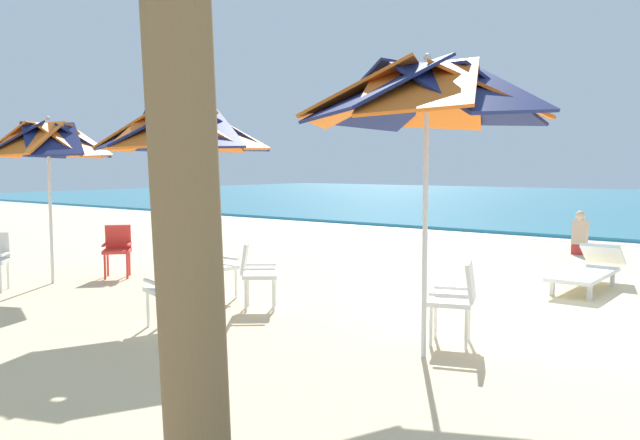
{
  "coord_description": "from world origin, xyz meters",
  "views": [
    {
      "loc": [
        2.77,
        -7.77,
        1.85
      ],
      "look_at": [
        -3.48,
        0.32,
        1.0
      ],
      "focal_mm": 36.44,
      "sensor_mm": 36.0,
      "label": 1
    }
  ],
  "objects_px": {
    "plastic_chair_1": "(255,271)",
    "plastic_chair_0": "(457,297)",
    "sun_lounger_1": "(588,270)",
    "beachgoer_seated": "(582,240)",
    "plastic_chair_2": "(215,263)",
    "plastic_chair_3": "(171,286)",
    "plastic_chair_4": "(117,247)",
    "beach_umbrella_2": "(48,142)",
    "beach_umbrella_0": "(427,96)",
    "beach_umbrella_1": "(183,132)"
  },
  "relations": [
    {
      "from": "plastic_chair_2",
      "to": "plastic_chair_3",
      "type": "xyz_separation_m",
      "value": [
        0.91,
        -1.53,
        0.0
      ]
    },
    {
      "from": "plastic_chair_0",
      "to": "beach_umbrella_2",
      "type": "height_order",
      "value": "beach_umbrella_2"
    },
    {
      "from": "plastic_chair_1",
      "to": "sun_lounger_1",
      "type": "height_order",
      "value": "plastic_chair_1"
    },
    {
      "from": "plastic_chair_0",
      "to": "plastic_chair_4",
      "type": "relative_size",
      "value": 1.0
    },
    {
      "from": "beach_umbrella_0",
      "to": "beach_umbrella_2",
      "type": "height_order",
      "value": "beach_umbrella_0"
    },
    {
      "from": "plastic_chair_1",
      "to": "plastic_chair_3",
      "type": "xyz_separation_m",
      "value": [
        -0.03,
        -1.35,
        0.0
      ]
    },
    {
      "from": "beach_umbrella_0",
      "to": "beach_umbrella_2",
      "type": "xyz_separation_m",
      "value": [
        -6.59,
        -0.05,
        -0.28
      ]
    },
    {
      "from": "plastic_chair_0",
      "to": "beach_umbrella_1",
      "type": "xyz_separation_m",
      "value": [
        -3.51,
        -0.64,
        1.79
      ]
    },
    {
      "from": "beach_umbrella_0",
      "to": "plastic_chair_2",
      "type": "xyz_separation_m",
      "value": [
        -3.72,
        0.75,
        -2.01
      ]
    },
    {
      "from": "plastic_chair_0",
      "to": "plastic_chair_4",
      "type": "distance_m",
      "value": 6.34
    },
    {
      "from": "beach_umbrella_1",
      "to": "plastic_chair_2",
      "type": "relative_size",
      "value": 3.1
    },
    {
      "from": "plastic_chair_1",
      "to": "beachgoer_seated",
      "type": "relative_size",
      "value": 0.94
    },
    {
      "from": "plastic_chair_1",
      "to": "beach_umbrella_1",
      "type": "bearing_deg",
      "value": -139.87
    },
    {
      "from": "plastic_chair_1",
      "to": "beach_umbrella_2",
      "type": "height_order",
      "value": "beach_umbrella_2"
    },
    {
      "from": "beach_umbrella_1",
      "to": "plastic_chair_1",
      "type": "height_order",
      "value": "beach_umbrella_1"
    },
    {
      "from": "beach_umbrella_2",
      "to": "plastic_chair_4",
      "type": "relative_size",
      "value": 3.04
    },
    {
      "from": "plastic_chair_1",
      "to": "plastic_chair_2",
      "type": "height_order",
      "value": "same"
    },
    {
      "from": "beachgoer_seated",
      "to": "sun_lounger_1",
      "type": "bearing_deg",
      "value": -73.15
    },
    {
      "from": "beach_umbrella_2",
      "to": "sun_lounger_1",
      "type": "height_order",
      "value": "beach_umbrella_2"
    },
    {
      "from": "plastic_chair_1",
      "to": "plastic_chair_2",
      "type": "bearing_deg",
      "value": 169.55
    },
    {
      "from": "plastic_chair_1",
      "to": "sun_lounger_1",
      "type": "xyz_separation_m",
      "value": [
        3.03,
        4.07,
        -0.22
      ]
    },
    {
      "from": "beach_umbrella_1",
      "to": "beach_umbrella_2",
      "type": "bearing_deg",
      "value": -179.23
    },
    {
      "from": "beach_umbrella_0",
      "to": "beach_umbrella_1",
      "type": "bearing_deg",
      "value": -179.95
    },
    {
      "from": "beach_umbrella_0",
      "to": "plastic_chair_0",
      "type": "xyz_separation_m",
      "value": [
        0.04,
        0.64,
        -2.01
      ]
    },
    {
      "from": "plastic_chair_2",
      "to": "sun_lounger_1",
      "type": "relative_size",
      "value": 0.4
    },
    {
      "from": "plastic_chair_1",
      "to": "plastic_chair_0",
      "type": "bearing_deg",
      "value": 1.18
    },
    {
      "from": "plastic_chair_0",
      "to": "sun_lounger_1",
      "type": "bearing_deg",
      "value": 87.08
    },
    {
      "from": "sun_lounger_1",
      "to": "plastic_chair_4",
      "type": "bearing_deg",
      "value": -150.54
    },
    {
      "from": "plastic_chair_3",
      "to": "sun_lounger_1",
      "type": "relative_size",
      "value": 0.4
    },
    {
      "from": "beach_umbrella_1",
      "to": "plastic_chair_3",
      "type": "height_order",
      "value": "beach_umbrella_1"
    },
    {
      "from": "plastic_chair_0",
      "to": "beach_umbrella_0",
      "type": "bearing_deg",
      "value": -93.83
    },
    {
      "from": "beach_umbrella_1",
      "to": "plastic_chair_2",
      "type": "distance_m",
      "value": 1.96
    },
    {
      "from": "plastic_chair_4",
      "to": "sun_lounger_1",
      "type": "distance_m",
      "value": 7.51
    },
    {
      "from": "beach_umbrella_2",
      "to": "plastic_chair_3",
      "type": "bearing_deg",
      "value": -10.96
    },
    {
      "from": "plastic_chair_1",
      "to": "beachgoer_seated",
      "type": "distance_m",
      "value": 8.33
    },
    {
      "from": "sun_lounger_1",
      "to": "beachgoer_seated",
      "type": "xyz_separation_m",
      "value": [
        -1.23,
        4.06,
        0.01
      ]
    },
    {
      "from": "plastic_chair_4",
      "to": "beachgoer_seated",
      "type": "xyz_separation_m",
      "value": [
        5.31,
        7.75,
        -0.2
      ]
    },
    {
      "from": "beach_umbrella_1",
      "to": "plastic_chair_1",
      "type": "xyz_separation_m",
      "value": [
        0.69,
        0.58,
        -1.79
      ]
    },
    {
      "from": "beach_umbrella_0",
      "to": "plastic_chair_2",
      "type": "relative_size",
      "value": 3.35
    },
    {
      "from": "sun_lounger_1",
      "to": "beachgoer_seated",
      "type": "distance_m",
      "value": 4.24
    },
    {
      "from": "plastic_chair_3",
      "to": "plastic_chair_1",
      "type": "bearing_deg",
      "value": 88.67
    },
    {
      "from": "beach_umbrella_1",
      "to": "plastic_chair_2",
      "type": "bearing_deg",
      "value": 108.44
    },
    {
      "from": "beach_umbrella_1",
      "to": "beach_umbrella_2",
      "type": "distance_m",
      "value": 3.12
    },
    {
      "from": "beach_umbrella_1",
      "to": "plastic_chair_4",
      "type": "xyz_separation_m",
      "value": [
        -2.82,
        0.96,
        -1.79
      ]
    },
    {
      "from": "beach_umbrella_0",
      "to": "plastic_chair_1",
      "type": "xyz_separation_m",
      "value": [
        -2.78,
        0.58,
        -2.01
      ]
    },
    {
      "from": "plastic_chair_2",
      "to": "beach_umbrella_2",
      "type": "distance_m",
      "value": 3.44
    },
    {
      "from": "beach_umbrella_0",
      "to": "sun_lounger_1",
      "type": "distance_m",
      "value": 5.16
    },
    {
      "from": "plastic_chair_3",
      "to": "beachgoer_seated",
      "type": "distance_m",
      "value": 9.66
    },
    {
      "from": "sun_lounger_1",
      "to": "plastic_chair_0",
      "type": "bearing_deg",
      "value": -92.92
    },
    {
      "from": "beach_umbrella_1",
      "to": "sun_lounger_1",
      "type": "height_order",
      "value": "beach_umbrella_1"
    }
  ]
}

